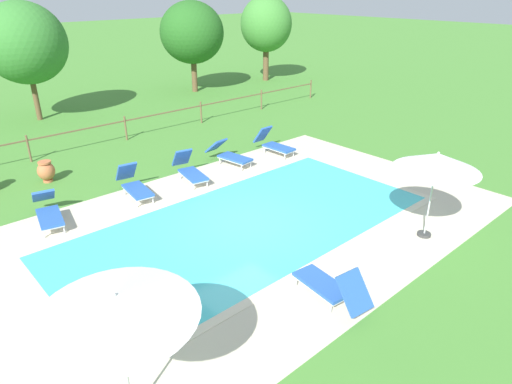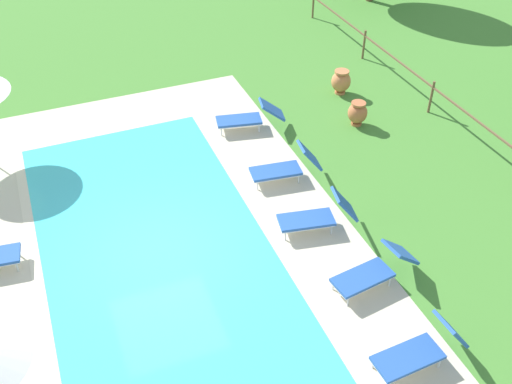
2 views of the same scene
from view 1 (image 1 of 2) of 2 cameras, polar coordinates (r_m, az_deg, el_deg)
The scene contains 17 objects.
ground_plane at distance 12.77m, azimuth -1.09°, elevation -4.12°, with size 160.00×160.00×0.00m, color #478433.
pool_deck_paving at distance 12.77m, azimuth -1.09°, elevation -4.11°, with size 14.83×9.12×0.01m, color beige.
swimming_pool_water at distance 12.77m, azimuth -1.09°, elevation -4.10°, with size 10.69×4.98×0.01m, color #42CCD6.
pool_coping_rim at distance 12.77m, azimuth -1.09°, elevation -4.09°, with size 11.17×5.46×0.01m.
sun_lounger_north_near_steps at distance 16.98m, azimuth -3.38°, elevation 4.75°, with size 0.86×2.03×0.88m.
sun_lounger_north_mid at distance 13.98m, azimuth -24.81°, elevation -2.19°, with size 1.00×2.07×0.85m.
sun_lounger_north_far at distance 14.79m, azimuth -15.13°, elevation 0.88°, with size 0.84×1.91×1.00m.
sun_lounger_north_end at distance 15.63m, azimuth -8.37°, elevation 2.80°, with size 0.94×1.93×1.00m.
sun_lounger_south_near_corner at distance 18.09m, azimuth 2.29°, elevation 6.11°, with size 0.69×1.85×1.01m.
sun_lounger_south_mid at distance 9.80m, azimuth 9.44°, elevation -11.69°, with size 0.81×1.91×1.00m.
patio_umbrella_open_foreground at distance 12.19m, azimuth 21.91°, elevation 3.51°, with size 2.17×2.17×2.40m.
patio_umbrella_open_by_bench at distance 6.70m, azimuth -17.33°, elevation -13.59°, with size 2.36×2.36×2.35m.
terracotta_urn_by_tree at distance 16.95m, azimuth -25.01°, elevation 2.44°, with size 0.58×0.58×0.74m.
perimeter_fence at distance 20.42m, azimuth -16.22°, elevation 8.24°, with size 24.07×0.08×1.05m.
tree_far_west at distance 24.79m, azimuth -27.22°, elevation 16.38°, with size 3.87×3.87×5.57m.
tree_centre at distance 32.58m, azimuth 1.30°, elevation 20.44°, with size 3.48×3.48×5.59m.
tree_east_mid at distance 29.14m, azimuth -8.10°, elevation 19.31°, with size 3.85×3.85×5.38m.
Camera 1 is at (-7.32, -8.47, 6.16)m, focal length 31.63 mm.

